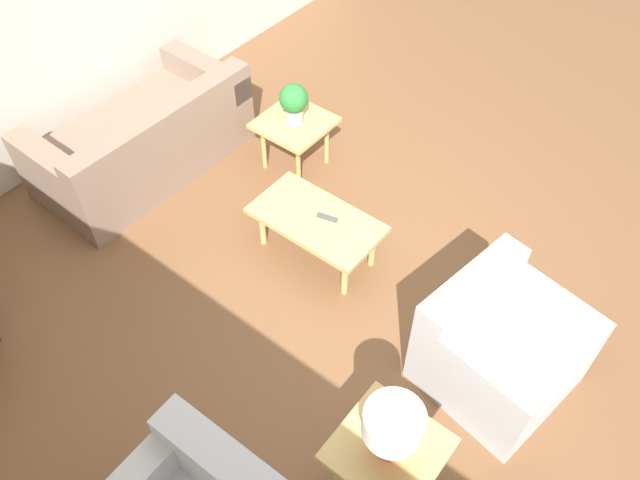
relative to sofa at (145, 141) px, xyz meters
name	(u,v)px	position (x,y,z in m)	size (l,w,h in m)	color
ground_plane	(372,276)	(-2.26, -0.21, -0.30)	(14.00, 14.00, 0.00)	brown
sofa	(145,141)	(0.00, 0.00, 0.00)	(0.98, 1.83, 0.77)	gray
armchair	(496,347)	(-3.34, -0.01, 0.02)	(0.97, 0.99, 0.78)	silver
coffee_table	(316,222)	(-1.78, -0.13, 0.05)	(0.98, 0.53, 0.40)	tan
side_table_plant	(295,127)	(-0.99, -0.83, 0.12)	(0.57, 0.57, 0.48)	tan
side_table_lamp	(388,452)	(-3.20, 1.03, 0.12)	(0.57, 0.57, 0.48)	tan
potted_plant	(294,102)	(-0.99, -0.83, 0.38)	(0.24, 0.24, 0.35)	#B2ADA3
table_lamp	(393,427)	(-3.20, 1.03, 0.44)	(0.32, 0.32, 0.38)	red
remote_control	(327,218)	(-1.85, -0.17, 0.11)	(0.16, 0.08, 0.02)	#4C4C51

